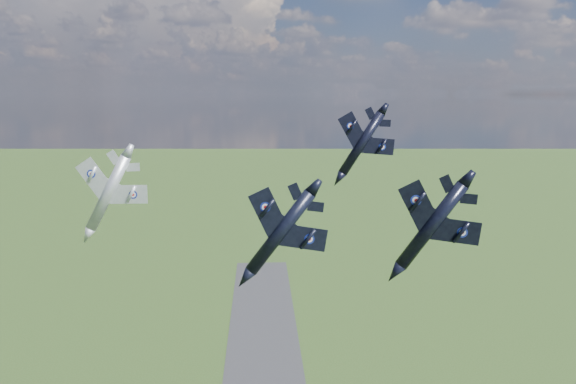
{
  "coord_description": "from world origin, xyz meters",
  "views": [
    {
      "loc": [
        -1.08,
        -61.29,
        95.52
      ],
      "look_at": [
        2.75,
        12.12,
        82.72
      ],
      "focal_mm": 35.0,
      "sensor_mm": 36.0,
      "label": 1
    }
  ],
  "objects_px": {
    "jet_right_navy": "(432,226)",
    "jet_left_silver": "(108,193)",
    "jet_lead_navy": "(280,232)",
    "jet_high_navy": "(362,143)"
  },
  "relations": [
    {
      "from": "jet_right_navy",
      "to": "jet_left_silver",
      "type": "bearing_deg",
      "value": 155.59
    },
    {
      "from": "jet_lead_navy",
      "to": "jet_high_navy",
      "type": "relative_size",
      "value": 0.98
    },
    {
      "from": "jet_right_navy",
      "to": "jet_high_navy",
      "type": "distance_m",
      "value": 39.7
    },
    {
      "from": "jet_high_navy",
      "to": "jet_left_silver",
      "type": "relative_size",
      "value": 1.0
    },
    {
      "from": "jet_lead_navy",
      "to": "jet_right_navy",
      "type": "height_order",
      "value": "jet_right_navy"
    },
    {
      "from": "jet_left_silver",
      "to": "jet_right_navy",
      "type": "bearing_deg",
      "value": -34.03
    },
    {
      "from": "jet_high_navy",
      "to": "jet_left_silver",
      "type": "distance_m",
      "value": 41.62
    },
    {
      "from": "jet_high_navy",
      "to": "jet_right_navy",
      "type": "bearing_deg",
      "value": -92.21
    },
    {
      "from": "jet_lead_navy",
      "to": "jet_right_navy",
      "type": "xyz_separation_m",
      "value": [
        14.97,
        -9.31,
        2.79
      ]
    },
    {
      "from": "jet_lead_navy",
      "to": "jet_right_navy",
      "type": "distance_m",
      "value": 17.85
    }
  ]
}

